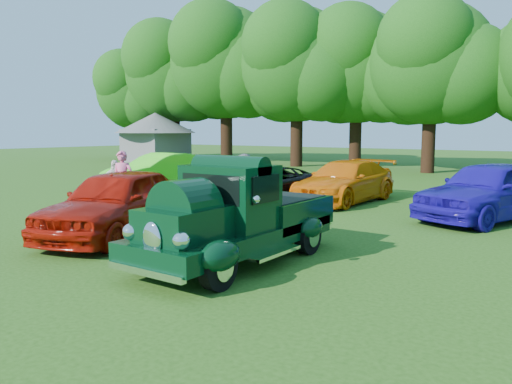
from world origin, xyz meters
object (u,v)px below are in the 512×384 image
Objects in this scene: back_car_lime at (160,173)px; back_car_black at (269,184)px; red_convertible at (118,203)px; back_car_orange at (345,182)px; spectator_white at (114,183)px; hero_pickup at (238,220)px; back_car_blue at (489,190)px; spectator_grey at (245,188)px; gazebo at (156,132)px; spectator_pink at (123,181)px.

back_car_lime is 1.10× the size of back_car_black.
red_convertible is 0.95× the size of back_car_orange.
hero_pickup is at bearing -84.55° from spectator_white.
hero_pickup is at bearing -21.28° from red_convertible.
back_car_black is at bearing -12.41° from spectator_white.
back_car_blue is at bearing -39.48° from spectator_white.
spectator_grey reaches higher than back_car_blue.
back_car_blue reaches higher than back_car_orange.
back_car_blue is 2.64× the size of spectator_grey.
gazebo is at bearing 157.41° from spectator_grey.
red_convertible is 3.52m from spectator_grey.
hero_pickup is at bearing -47.58° from spectator_pink.
spectator_pink is 1.02m from spectator_white.
spectator_pink is (-2.97, 2.62, 0.13)m from red_convertible.
hero_pickup reaches higher than red_convertible.
back_car_black is 5.11m from spectator_pink.
spectator_grey is 27.54m from gazebo.
spectator_pink is at bearing -155.38° from spectator_grey.
back_car_orange reaches higher than back_car_black.
spectator_white is (-7.56, 3.20, -0.04)m from hero_pickup.
red_convertible is (-3.68, 0.17, 0.00)m from hero_pickup.
back_car_black is 23.95m from gazebo.
spectator_pink is at bearing -114.42° from back_car_black.
back_car_orange is 3.24× the size of spectator_white.
spectator_grey reaches higher than hero_pickup.
back_car_blue is at bearing 28.79° from red_convertible.
spectator_grey is at bearing 124.74° from hero_pickup.
spectator_pink is (-9.70, -4.73, 0.09)m from back_car_blue.
hero_pickup is 2.55× the size of spectator_grey.
back_car_black is at bearing -156.88° from back_car_blue.
spectator_grey is (1.30, 3.27, 0.13)m from red_convertible.
back_car_blue is 0.77× the size of gazebo.
back_car_lime is at bearing 143.36° from hero_pickup.
spectator_grey is at bearing -93.78° from back_car_orange.
spectator_white is (1.61, -3.62, -0.02)m from back_car_lime.
red_convertible is 2.54× the size of spectator_pink.
spectator_grey reaches higher than back_car_orange.
spectator_pink is 4.31m from spectator_grey.
hero_pickup is 8.67m from back_car_orange.
spectator_grey is 5.19m from spectator_white.
back_car_lime is (-5.49, 6.66, -0.02)m from red_convertible.
hero_pickup is 1.09× the size of back_car_black.
back_car_orange is at bearing -28.60° from gazebo.
spectator_pink is (-2.54, -4.42, 0.33)m from back_car_black.
back_car_black is 0.88× the size of back_car_blue.
red_convertible is at bearing -41.51° from back_car_lime.
back_car_blue is 30.00m from gazebo.
back_car_lime is at bearing -42.97° from gazebo.
hero_pickup is 11.43m from back_car_lime.
back_car_blue is at bearing 67.90° from hero_pickup.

